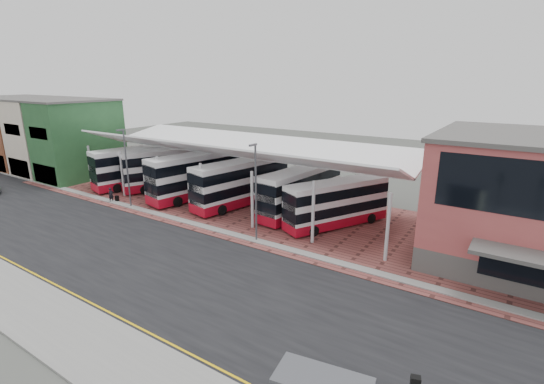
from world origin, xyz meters
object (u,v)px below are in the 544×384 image
Objects in this scene: bus_5 at (336,204)px; pedestrian at (111,195)px; bus_1 at (172,168)px; bus_0 at (141,166)px; bus_4 at (301,191)px; bus_3 at (241,183)px; bus_2 at (200,175)px.

pedestrian is (-23.03, -6.85, -1.26)m from bus_5.
pedestrian is at bearing -136.02° from bus_5.
bus_1 reaches higher than bus_5.
bus_0 reaches higher than bus_4.
bus_1 is at bearing -155.03° from bus_5.
bus_4 is at bearing 18.86° from bus_0.
bus_4 is (6.51, 1.07, -0.11)m from bus_3.
bus_0 reaches higher than pedestrian.
bus_1 is 17.63m from bus_4.
bus_3 is 1.17× the size of bus_5.
bus_1 is at bearing -3.68° from pedestrian.
bus_2 is 5.55m from bus_3.
bus_4 is (21.59, 1.68, -0.14)m from bus_0.
bus_5 is at bearing -69.74° from pedestrian.
pedestrian is at bearing -51.02° from bus_0.
bus_3 is 7.40× the size of pedestrian.
bus_4 is 20.38m from pedestrian.
bus_1 is (3.96, 1.33, 0.02)m from bus_0.
bus_3 is (11.11, -0.72, -0.06)m from bus_1.
bus_5 is (22.02, -0.95, -0.33)m from bus_1.
bus_4 is at bearing 26.22° from bus_1.
bus_5 is at bearing 15.26° from bus_0.
bus_4 is at bearing 20.78° from bus_3.
bus_5 is (10.91, -0.23, -0.27)m from bus_3.
bus_0 is at bearing -166.21° from bus_3.
bus_0 reaches higher than bus_3.
bus_1 is 11.14m from bus_3.
bus_2 is (5.58, -1.06, 0.06)m from bus_1.
bus_0 is 1.07× the size of bus_4.
bus_2 reaches higher than bus_3.
pedestrian is at bearing -122.57° from bus_2.
pedestrian is (-6.59, -6.74, -1.66)m from bus_2.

